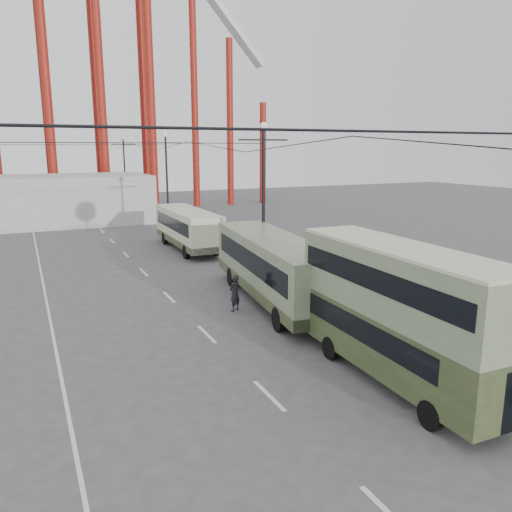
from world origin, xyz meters
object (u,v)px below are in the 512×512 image
double_decker_bus (398,308)px  single_decker_cream (188,227)px  pedestrian (235,293)px  single_decker_green (274,266)px

double_decker_bus → single_decker_cream: (0.51, 24.83, -0.90)m
double_decker_bus → pedestrian: (-2.01, 9.32, -1.74)m
single_decker_cream → pedestrian: 15.74m
single_decker_green → pedestrian: (-2.37, -0.47, -1.00)m
double_decker_bus → pedestrian: bearing=103.6°
single_decker_cream → pedestrian: bearing=-98.7°
double_decker_bus → single_decker_green: bearing=89.3°
pedestrian → single_decker_green: bearing=162.3°
single_decker_cream → pedestrian: size_ratio=5.50×
single_decker_cream → pedestrian: (-2.52, -15.51, -0.84)m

